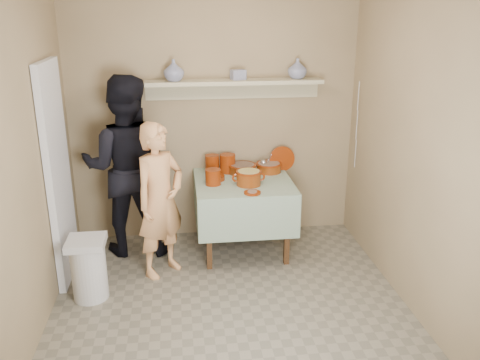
{
  "coord_description": "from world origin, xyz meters",
  "views": [
    {
      "loc": [
        -0.38,
        -3.51,
        2.43
      ],
      "look_at": [
        0.15,
        0.75,
        0.95
      ],
      "focal_mm": 38.0,
      "sensor_mm": 36.0,
      "label": 1
    }
  ],
  "objects": [
    {
      "name": "vase_right",
      "position": [
        0.85,
        1.63,
        1.82
      ],
      "size": [
        0.24,
        0.24,
        0.2
      ],
      "primitive_type": "imported",
      "rotation": [
        0.0,
        0.0,
        -0.31
      ],
      "color": "navy",
      "rests_on": "wall_shelf"
    },
    {
      "name": "propped_lid",
      "position": [
        0.71,
        1.59,
        0.88
      ],
      "size": [
        0.27,
        0.07,
        0.27
      ],
      "primitive_type": "cylinder",
      "rotation": [
        1.43,
        0.0,
        -0.05
      ],
      "color": "#69220B",
      "rests_on": "serving_table"
    },
    {
      "name": "ladle",
      "position": [
        0.5,
        1.51,
        0.87
      ],
      "size": [
        0.08,
        0.26,
        0.19
      ],
      "color": "silver",
      "rests_on": "cazuela_meat_b"
    },
    {
      "name": "cazuela_rice",
      "position": [
        0.28,
        1.14,
        0.85
      ],
      "size": [
        0.33,
        0.25,
        0.14
      ],
      "color": "#63260B",
      "rests_on": "serving_table"
    },
    {
      "name": "plate_stack_b",
      "position": [
        0.12,
        1.56,
        0.86
      ],
      "size": [
        0.16,
        0.16,
        0.2
      ],
      "primitive_type": "cylinder",
      "color": "#69220B",
      "rests_on": "serving_table"
    },
    {
      "name": "cazuela_meat_a",
      "position": [
        0.27,
        1.51,
        0.82
      ],
      "size": [
        0.3,
        0.3,
        0.1
      ],
      "color": "#63260B",
      "rests_on": "serving_table"
    },
    {
      "name": "wall_shelf",
      "position": [
        0.2,
        1.65,
        1.67
      ],
      "size": [
        1.8,
        0.25,
        0.21
      ],
      "color": "#B7AF88",
      "rests_on": "room_shell"
    },
    {
      "name": "trash_bin",
      "position": [
        -1.2,
        0.51,
        0.28
      ],
      "size": [
        0.32,
        0.32,
        0.56
      ],
      "color": "silver",
      "rests_on": "ground"
    },
    {
      "name": "tile_panel",
      "position": [
        -1.46,
        0.95,
        1.0
      ],
      "size": [
        0.06,
        0.7,
        2.0
      ],
      "primitive_type": "cube",
      "color": "silver",
      "rests_on": "ground"
    },
    {
      "name": "front_plate",
      "position": [
        0.28,
        0.89,
        0.77
      ],
      "size": [
        0.16,
        0.16,
        0.03
      ],
      "color": "#69220B",
      "rests_on": "serving_table"
    },
    {
      "name": "vase_left",
      "position": [
        -0.4,
        1.6,
        1.83
      ],
      "size": [
        0.25,
        0.25,
        0.21
      ],
      "primitive_type": "imported",
      "rotation": [
        0.0,
        0.0,
        0.29
      ],
      "color": "navy",
      "rests_on": "wall_shelf"
    },
    {
      "name": "serving_table",
      "position": [
        0.25,
        1.28,
        0.64
      ],
      "size": [
        0.97,
        0.97,
        0.76
      ],
      "color": "#4C2D16",
      "rests_on": "ground"
    },
    {
      "name": "ground",
      "position": [
        0.0,
        0.0,
        0.0
      ],
      "size": [
        3.5,
        3.5,
        0.0
      ],
      "primitive_type": "plane",
      "color": "#756E5C",
      "rests_on": "ground"
    },
    {
      "name": "bowl_stack",
      "position": [
        -0.06,
        1.19,
        0.84
      ],
      "size": [
        0.15,
        0.15,
        0.15
      ],
      "primitive_type": "cylinder",
      "color": "#69220B",
      "rests_on": "serving_table"
    },
    {
      "name": "room_shell",
      "position": [
        0.0,
        0.0,
        1.61
      ],
      "size": [
        3.04,
        3.54,
        2.62
      ],
      "color": "#96815C",
      "rests_on": "ground"
    },
    {
      "name": "ceramic_box",
      "position": [
        0.24,
        1.62,
        1.77
      ],
      "size": [
        0.16,
        0.14,
        0.1
      ],
      "primitive_type": "cube",
      "rotation": [
        0.0,
        0.0,
        0.29
      ],
      "color": "navy",
      "rests_on": "wall_shelf"
    },
    {
      "name": "person_cook",
      "position": [
        -0.57,
        0.89,
        0.73
      ],
      "size": [
        0.63,
        0.62,
        1.47
      ],
      "primitive_type": "imported",
      "rotation": [
        0.0,
        0.0,
        0.74
      ],
      "color": "tan",
      "rests_on": "ground"
    },
    {
      "name": "cazuela_meat_b",
      "position": [
        0.55,
        1.52,
        0.82
      ],
      "size": [
        0.28,
        0.28,
        0.1
      ],
      "color": "#63260B",
      "rests_on": "serving_table"
    },
    {
      "name": "plate_stack_a",
      "position": [
        -0.04,
        1.56,
        0.86
      ],
      "size": [
        0.15,
        0.15,
        0.19
      ],
      "primitive_type": "cylinder",
      "color": "#69220B",
      "rests_on": "serving_table"
    },
    {
      "name": "electrical_cord",
      "position": [
        1.47,
        1.48,
        1.25
      ],
      "size": [
        0.01,
        0.05,
        0.9
      ],
      "color": "silver",
      "rests_on": "wall_shelf"
    },
    {
      "name": "person_helper",
      "position": [
        -0.91,
        1.42,
        0.91
      ],
      "size": [
        0.93,
        0.74,
        1.82
      ],
      "primitive_type": "imported",
      "rotation": [
        0.0,
        0.0,
        -3.21
      ],
      "color": "black",
      "rests_on": "ground"
    },
    {
      "name": "empty_bowl",
      "position": [
        -0.01,
        1.33,
        0.78
      ],
      "size": [
        0.16,
        0.16,
        0.05
      ],
      "primitive_type": "cylinder",
      "color": "#69220B",
      "rests_on": "serving_table"
    }
  ]
}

